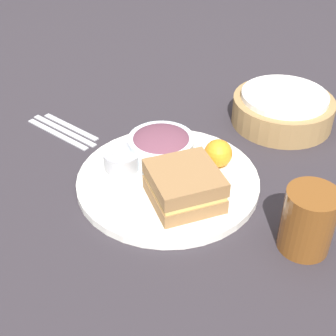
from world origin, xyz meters
TOP-DOWN VIEW (x-y plane):
  - ground_plane at (0.00, 0.00)m, footprint 4.00×4.00m
  - plate at (0.00, 0.00)m, footprint 0.32×0.32m
  - sandwich at (0.06, -0.01)m, footprint 0.13×0.13m
  - salad_bowl at (-0.06, 0.02)m, footprint 0.12×0.12m
  - dressing_cup at (-0.07, -0.05)m, footprint 0.07×0.07m
  - orange_wedge at (0.01, 0.09)m, footprint 0.05×0.05m
  - drink_glass at (0.23, 0.10)m, footprint 0.08×0.08m
  - bread_basket at (-0.06, 0.31)m, footprint 0.21×0.21m
  - fork at (-0.25, -0.11)m, footprint 0.17×0.07m
  - knife at (-0.26, -0.09)m, footprint 0.17×0.07m
  - spoon at (-0.27, -0.08)m, footprint 0.15×0.06m

SIDE VIEW (x-z plane):
  - ground_plane at x=0.00m, z-range 0.00..0.00m
  - fork at x=-0.25m, z-range 0.00..0.01m
  - knife at x=-0.26m, z-range 0.00..0.01m
  - spoon at x=-0.27m, z-range 0.00..0.01m
  - plate at x=0.00m, z-range 0.00..0.01m
  - dressing_cup at x=-0.07m, z-range 0.01..0.05m
  - bread_basket at x=-0.06m, z-range 0.00..0.07m
  - orange_wedge at x=0.01m, z-range 0.01..0.07m
  - salad_bowl at x=-0.06m, z-range 0.01..0.07m
  - sandwich at x=0.06m, z-range 0.01..0.07m
  - drink_glass at x=0.23m, z-range 0.00..0.10m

